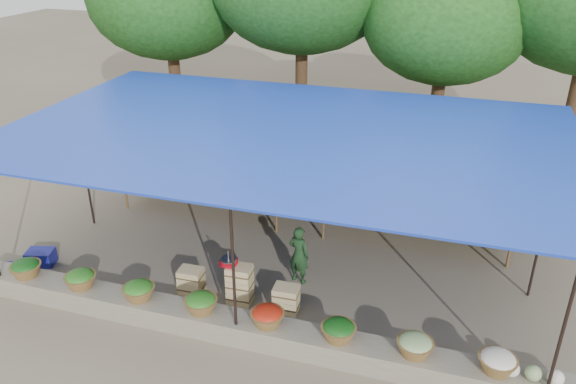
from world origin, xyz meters
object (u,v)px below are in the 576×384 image
(weighing_scale, at_px, (229,261))
(vendor_seated, at_px, (299,255))
(blue_crate_back, at_px, (41,257))
(crate_counter, at_px, (239,287))
(blue_crate_front, at_px, (9,272))

(weighing_scale, bearing_deg, vendor_seated, 42.11)
(blue_crate_back, bearing_deg, weighing_scale, -14.56)
(crate_counter, xyz_separation_m, weighing_scale, (-0.17, 0.00, 0.53))
(crate_counter, relative_size, vendor_seated, 1.94)
(weighing_scale, xyz_separation_m, blue_crate_front, (-4.48, -0.66, -0.70))
(weighing_scale, xyz_separation_m, vendor_seated, (1.06, 0.96, -0.24))
(weighing_scale, xyz_separation_m, blue_crate_back, (-4.22, -0.04, -0.69))
(vendor_seated, bearing_deg, blue_crate_back, 28.52)
(crate_counter, xyz_separation_m, blue_crate_front, (-4.66, -0.66, -0.16))
(vendor_seated, relative_size, blue_crate_back, 2.29)
(blue_crate_back, bearing_deg, blue_crate_front, -128.03)
(vendor_seated, bearing_deg, weighing_scale, 59.99)
(vendor_seated, bearing_deg, blue_crate_front, 34.13)
(blue_crate_back, bearing_deg, vendor_seated, -4.40)
(crate_counter, bearing_deg, weighing_scale, 180.00)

